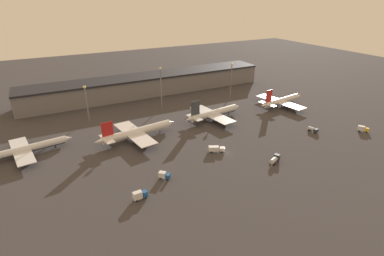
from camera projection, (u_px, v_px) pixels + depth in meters
name	position (u px, v px, depth m)	size (l,w,h in m)	color
ground	(227.00, 153.00, 145.01)	(600.00, 600.00, 0.00)	#383538
terminal_building	(150.00, 84.00, 227.83)	(183.72, 23.61, 14.60)	slate
airplane_0	(25.00, 149.00, 141.85)	(43.89, 31.89, 12.54)	silver
airplane_1	(137.00, 132.00, 157.98)	(46.70, 35.40, 13.35)	silver
airplane_2	(214.00, 113.00, 182.53)	(42.61, 34.77, 14.41)	silver
airplane_3	(281.00, 101.00, 204.36)	(41.20, 37.08, 13.59)	silver
service_vehicle_0	(140.00, 195.00, 111.82)	(5.55, 2.37, 3.59)	#195199
service_vehicle_1	(164.00, 175.00, 124.39)	(4.91, 4.82, 3.11)	#195199
service_vehicle_2	(363.00, 129.00, 166.70)	(4.76, 5.67, 3.24)	gold
service_vehicle_3	(275.00, 159.00, 136.23)	(6.87, 4.64, 3.27)	#282D38
service_vehicle_4	(313.00, 129.00, 166.47)	(3.36, 5.77, 2.58)	#282D38
service_vehicle_5	(216.00, 149.00, 145.41)	(8.15, 5.54, 3.02)	white
lamp_post_0	(86.00, 98.00, 176.04)	(1.80, 1.80, 21.98)	slate
lamp_post_1	(161.00, 83.00, 194.88)	(1.80, 1.80, 27.67)	slate
lamp_post_2	(231.00, 75.00, 218.94)	(1.80, 1.80, 24.86)	slate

